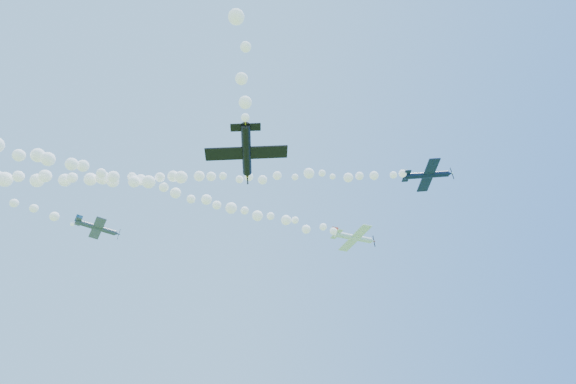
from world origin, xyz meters
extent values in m
cylinder|color=white|center=(18.71, 5.65, 48.80)|extent=(6.96, 1.79, 1.56)
cone|color=white|center=(22.35, 6.26, 49.12)|extent=(0.98, 1.01, 0.98)
cone|color=#A52912|center=(22.86, 6.34, 49.17)|extent=(0.40, 0.36, 0.35)
cube|color=black|center=(22.72, 6.32, 49.16)|extent=(0.25, 0.29, 2.17)
cube|color=white|center=(19.00, 5.71, 48.69)|extent=(3.10, 8.60, 0.66)
cube|color=white|center=(15.68, 5.15, 48.59)|extent=(1.45, 3.08, 0.30)
cube|color=#A52912|center=(15.54, 5.10, 49.20)|extent=(1.19, 0.35, 1.46)
sphere|color=black|center=(19.63, 5.79, 49.31)|extent=(1.01, 0.99, 0.92)
cylinder|color=black|center=(24.64, -9.79, 50.23)|extent=(6.43, 3.19, 1.42)
cone|color=black|center=(28.03, -10.67, 50.51)|extent=(1.08, 1.10, 0.93)
cone|color=white|center=(28.50, -10.79, 50.55)|extent=(0.43, 0.40, 0.33)
cube|color=black|center=(28.38, -10.76, 50.54)|extent=(0.30, 0.35, 2.06)
cube|color=black|center=(24.91, -9.85, 50.13)|extent=(3.49, 8.13, 1.19)
cube|color=black|center=(21.82, -9.07, 50.06)|extent=(1.57, 2.95, 0.48)
cube|color=white|center=(21.67, -9.11, 50.64)|extent=(1.15, 0.47, 1.38)
sphere|color=black|center=(25.48, -10.06, 50.71)|extent=(1.02, 1.01, 0.92)
cylinder|color=#3C4057|center=(-20.86, 5.31, 43.47)|extent=(5.58, 1.48, 0.86)
cone|color=#3C4057|center=(-17.98, 6.09, 43.42)|extent=(0.74, 0.82, 0.75)
cone|color=navy|center=(-17.58, 6.19, 43.41)|extent=(0.31, 0.29, 0.26)
cube|color=black|center=(-17.68, 6.17, 43.41)|extent=(0.16, 0.35, 1.75)
cube|color=#3C4057|center=(-20.64, 5.38, 43.35)|extent=(3.07, 6.89, 1.05)
cube|color=#3C4057|center=(-23.25, 4.66, 43.55)|extent=(1.37, 2.50, 0.40)
cube|color=navy|center=(-23.30, 4.58, 44.06)|extent=(0.92, 0.44, 1.12)
sphere|color=black|center=(-20.09, 5.47, 43.80)|extent=(0.84, 0.89, 0.75)
cylinder|color=black|center=(-3.45, -21.76, 36.38)|extent=(1.62, 6.68, 1.05)
cone|color=black|center=(-2.73, -18.26, 36.45)|extent=(0.96, 0.88, 0.90)
cone|color=gold|center=(-2.63, -17.77, 36.46)|extent=(0.34, 0.37, 0.31)
cube|color=black|center=(-2.66, -17.90, 36.45)|extent=(0.37, 0.09, 2.10)
cube|color=black|center=(-3.38, -21.49, 36.25)|extent=(8.28, 3.26, 0.96)
cube|color=black|center=(-4.05, -24.67, 36.38)|extent=(2.99, 1.49, 0.38)
cube|color=gold|center=(-4.13, -24.75, 36.98)|extent=(0.44, 1.04, 1.34)
sphere|color=black|center=(-3.30, -20.84, 36.81)|extent=(1.01, 0.94, 0.88)
camera|label=1|loc=(-7.40, -54.79, 2.00)|focal=30.00mm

